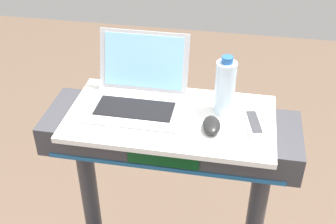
{
  "coord_description": "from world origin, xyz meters",
  "views": [
    {
      "loc": [
        0.21,
        -0.51,
        2.03
      ],
      "look_at": [
        0.0,
        0.65,
        1.21
      ],
      "focal_mm": 46.69,
      "sensor_mm": 36.0,
      "label": 1
    }
  ],
  "objects_px": {
    "computer_mouse": "(211,125)",
    "water_bottle": "(225,87)",
    "laptop": "(138,92)",
    "tv_remote": "(254,124)"
  },
  "relations": [
    {
      "from": "computer_mouse",
      "to": "tv_remote",
      "type": "relative_size",
      "value": 0.6
    },
    {
      "from": "computer_mouse",
      "to": "water_bottle",
      "type": "relative_size",
      "value": 0.47
    },
    {
      "from": "laptop",
      "to": "tv_remote",
      "type": "bearing_deg",
      "value": -8.1
    },
    {
      "from": "laptop",
      "to": "water_bottle",
      "type": "relative_size",
      "value": 1.54
    },
    {
      "from": "laptop",
      "to": "computer_mouse",
      "type": "height_order",
      "value": "laptop"
    },
    {
      "from": "water_bottle",
      "to": "tv_remote",
      "type": "xyz_separation_m",
      "value": [
        0.11,
        -0.08,
        -0.09
      ]
    },
    {
      "from": "computer_mouse",
      "to": "tv_remote",
      "type": "distance_m",
      "value": 0.14
    },
    {
      "from": "laptop",
      "to": "computer_mouse",
      "type": "relative_size",
      "value": 3.27
    },
    {
      "from": "computer_mouse",
      "to": "laptop",
      "type": "bearing_deg",
      "value": 151.86
    },
    {
      "from": "water_bottle",
      "to": "tv_remote",
      "type": "relative_size",
      "value": 1.28
    }
  ]
}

